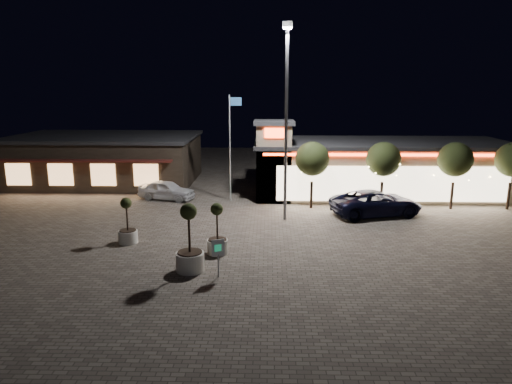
{
  "coord_description": "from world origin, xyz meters",
  "views": [
    {
      "loc": [
        0.9,
        -21.02,
        8.45
      ],
      "look_at": [
        0.15,
        6.0,
        2.29
      ],
      "focal_mm": 32.0,
      "sensor_mm": 36.0,
      "label": 1
    }
  ],
  "objects_px": {
    "pickup_truck": "(376,203)",
    "white_sedan": "(167,190)",
    "planter_mid": "(190,250)",
    "planter_left": "(128,229)",
    "valet_sign": "(218,251)"
  },
  "relations": [
    {
      "from": "planter_mid",
      "to": "valet_sign",
      "type": "height_order",
      "value": "planter_mid"
    },
    {
      "from": "pickup_truck",
      "to": "white_sedan",
      "type": "relative_size",
      "value": 1.41
    },
    {
      "from": "pickup_truck",
      "to": "white_sedan",
      "type": "distance_m",
      "value": 15.76
    },
    {
      "from": "pickup_truck",
      "to": "valet_sign",
      "type": "height_order",
      "value": "valet_sign"
    },
    {
      "from": "planter_left",
      "to": "planter_mid",
      "type": "xyz_separation_m",
      "value": [
        4.14,
        -3.88,
        0.21
      ]
    },
    {
      "from": "planter_mid",
      "to": "planter_left",
      "type": "bearing_deg",
      "value": 136.85
    },
    {
      "from": "white_sedan",
      "to": "planter_mid",
      "type": "distance_m",
      "value": 14.71
    },
    {
      "from": "pickup_truck",
      "to": "planter_left",
      "type": "height_order",
      "value": "planter_left"
    },
    {
      "from": "pickup_truck",
      "to": "planter_mid",
      "type": "distance_m",
      "value": 14.89
    },
    {
      "from": "pickup_truck",
      "to": "valet_sign",
      "type": "bearing_deg",
      "value": 123.29
    },
    {
      "from": "planter_mid",
      "to": "valet_sign",
      "type": "xyz_separation_m",
      "value": [
        1.42,
        -0.69,
        0.23
      ]
    },
    {
      "from": "pickup_truck",
      "to": "planter_left",
      "type": "xyz_separation_m",
      "value": [
        -15.15,
        -6.14,
        -0.05
      ]
    },
    {
      "from": "pickup_truck",
      "to": "valet_sign",
      "type": "relative_size",
      "value": 3.45
    },
    {
      "from": "white_sedan",
      "to": "valet_sign",
      "type": "bearing_deg",
      "value": -143.26
    },
    {
      "from": "planter_mid",
      "to": "valet_sign",
      "type": "relative_size",
      "value": 1.84
    }
  ]
}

